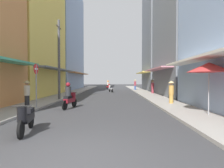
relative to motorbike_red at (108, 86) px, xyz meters
name	(u,v)px	position (x,y,z in m)	size (l,w,h in m)	color
ground_plane	(107,95)	(0.29, -10.62, -0.70)	(92.98, 92.98, 0.00)	#38383A
sidewalk_left	(67,94)	(-4.29, -10.62, -0.64)	(2.11, 50.26, 0.12)	#9E9991
sidewalk_right	(148,94)	(4.87, -10.62, -0.64)	(2.11, 50.26, 0.12)	#9E9991
building_left_mid	(23,30)	(-8.34, -12.54, 6.15)	(7.05, 10.16, 13.73)	#EFD159
building_left_far	(59,38)	(-8.34, -0.08, 8.12)	(7.05, 13.76, 17.66)	#8CA5CC
building_right_mid	(191,37)	(8.92, -12.40, 5.43)	(7.05, 9.19, 12.27)	slate
building_right_far	(165,35)	(8.92, -2.87, 7.96)	(7.05, 8.22, 17.33)	slate
motorbike_red	(108,86)	(0.00, 0.00, 0.00)	(0.76, 1.74, 1.58)	black
motorbike_silver	(111,88)	(0.56, -6.14, -0.20)	(0.74, 1.75, 0.96)	black
motorbike_maroon	(69,97)	(-1.59, -20.62, 0.00)	(0.64, 1.78, 1.58)	black
motorbike_black	(26,118)	(-1.76, -25.70, -0.20)	(0.62, 1.79, 0.96)	black
pedestrian_midway	(135,84)	(4.32, -2.61, 0.28)	(0.44, 0.44, 1.75)	#334C8C
pedestrian_far	(171,91)	(4.98, -18.96, 0.23)	(0.44, 0.44, 1.66)	#BF8C3F
pedestrian_crossing	(153,86)	(5.59, -9.80, 0.25)	(0.44, 0.44, 1.69)	#99333F
pedestrian_foreground	(27,92)	(-4.34, -20.23, 0.25)	(0.44, 0.44, 1.70)	#262628
vendor_umbrella	(209,67)	(5.46, -23.03, 1.60)	(1.96, 1.96, 2.53)	#99999E
utility_pole	(59,59)	(-3.48, -16.41, 2.69)	(0.20, 1.20, 6.64)	#4C4C4F
street_sign_no_entry	(36,80)	(-3.38, -21.10, 1.01)	(0.07, 0.60, 2.65)	gray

